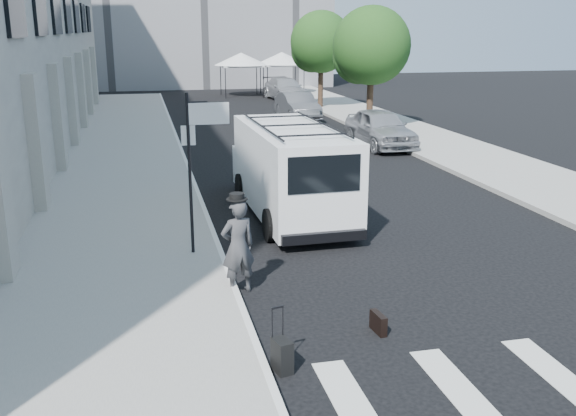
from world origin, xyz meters
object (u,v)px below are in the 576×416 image
parked_car_c (285,89)px  briefcase (378,323)px  suitcase (282,355)px  cargo_van (290,170)px  businessman (238,247)px  parked_car_b (297,106)px  parked_car_a (380,128)px

parked_car_c → briefcase: bearing=-106.5°
suitcase → cargo_van: size_ratio=0.15×
businessman → parked_car_b: bearing=-120.3°
businessman → suitcase: (0.17, -3.11, -0.66)m
suitcase → parked_car_c: 37.75m
briefcase → parked_car_a: 17.75m
briefcase → parked_car_a: bearing=63.2°
suitcase → parked_car_a: bearing=50.8°
businessman → parked_car_b: 24.39m
suitcase → cargo_van: bearing=62.0°
cargo_van → parked_car_c: bearing=76.2°
suitcase → parked_car_a: (8.17, 17.45, 0.55)m
suitcase → cargo_van: cargo_van is taller
briefcase → parked_car_c: 36.51m
briefcase → suitcase: 2.05m
businessman → briefcase: (2.02, -2.23, -0.76)m
businessman → suitcase: size_ratio=1.88×
suitcase → parked_car_c: size_ratio=0.19×
cargo_van → parked_car_b: 18.96m
suitcase → parked_car_a: 19.28m
businessman → briefcase: size_ratio=4.21×
parked_car_c → parked_car_a: bearing=-96.8°
suitcase → parked_car_c: parked_car_c is taller
businessman → parked_car_a: size_ratio=0.39×
parked_car_b → parked_car_c: 10.43m
cargo_van → parked_car_a: 11.17m
suitcase → cargo_van: (2.02, 8.14, 0.99)m
briefcase → suitcase: size_ratio=0.45×
briefcase → parked_car_b: size_ratio=0.10×
businessman → cargo_van: cargo_van is taller
businessman → parked_car_c: size_ratio=0.35×
businessman → cargo_van: bearing=-127.4°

